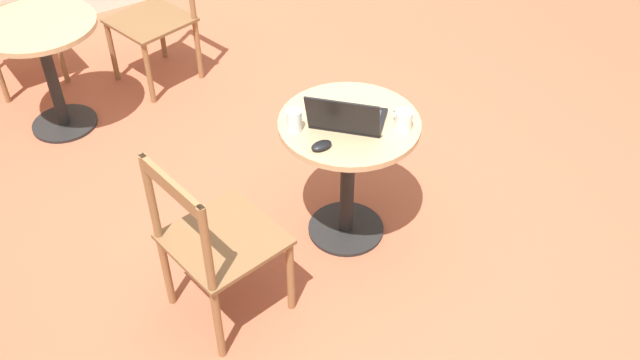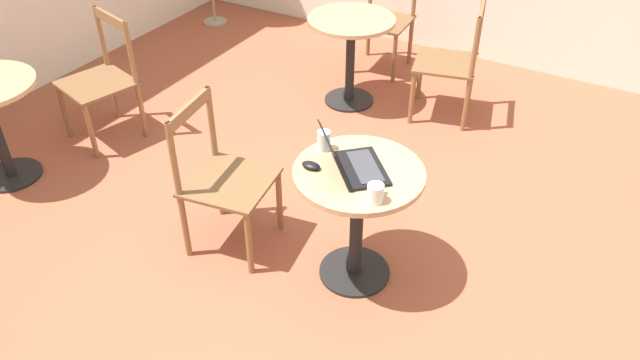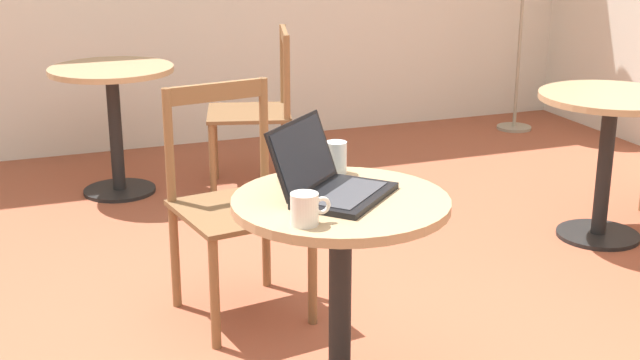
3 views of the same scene
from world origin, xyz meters
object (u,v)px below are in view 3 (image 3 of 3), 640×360
cafe_table_far (113,100)px  chair_far_right (257,111)px  mug (305,209)px  cafe_table_mid (608,132)px  drinking_glass (336,157)px  mouse (287,176)px  cafe_table_near (340,254)px  laptop (331,182)px  chair_near_back (236,204)px

cafe_table_far → chair_far_right: 0.78m
mug → chair_far_right: bearing=76.4°
cafe_table_mid → chair_far_right: chair_far_right is taller
drinking_glass → mug: bearing=-121.6°
chair_far_right → mouse: size_ratio=8.92×
cafe_table_near → laptop: laptop is taller
cafe_table_far → mouse: size_ratio=7.05×
cafe_table_mid → chair_near_back: 1.86m
mug → mouse: bearing=78.7°
cafe_table_far → drinking_glass: drinking_glass is taller
cafe_table_far → cafe_table_mid: bearing=-36.1°
cafe_table_far → chair_near_back: size_ratio=0.79×
laptop → drinking_glass: laptop is taller
cafe_table_mid → chair_near_back: bearing=-175.1°
laptop → drinking_glass: bearing=64.8°
chair_far_right → drinking_glass: (-0.32, -1.99, 0.31)m
cafe_table_mid → mug: size_ratio=6.04×
cafe_table_mid → drinking_glass: bearing=-157.2°
cafe_table_near → laptop: (-0.02, 0.03, 0.23)m
cafe_table_far → chair_near_back: bearing=-82.5°
cafe_table_near → cafe_table_mid: bearing=28.5°
cafe_table_far → chair_near_back: chair_near_back is taller
mouse → cafe_table_far: bearing=96.2°
cafe_table_far → laptop: 2.45m
cafe_table_mid → chair_near_back: chair_near_back is taller
drinking_glass → chair_far_right: bearing=80.7°
cafe_table_far → laptop: laptop is taller
cafe_table_mid → laptop: size_ratio=1.60×
chair_near_back → cafe_table_near: bearing=-81.3°
cafe_table_near → drinking_glass: bearing=71.5°
cafe_table_mid → cafe_table_far: same height
cafe_table_near → chair_far_right: chair_far_right is taller
chair_far_right → cafe_table_far: bearing=164.3°
laptop → mouse: bearing=112.3°
cafe_table_near → chair_near_back: size_ratio=0.79×
mouse → mug: 0.40m
cafe_table_mid → laptop: bearing=-152.5°
laptop → drinking_glass: size_ratio=4.18×
cafe_table_mid → laptop: 1.98m
drinking_glass → cafe_table_near: bearing=-108.5°
cafe_table_mid → drinking_glass: drinking_glass is taller
cafe_table_far → chair_far_right: (0.75, -0.21, -0.08)m
cafe_table_far → chair_near_back: 1.68m
cafe_table_near → mug: bearing=-135.4°
chair_far_right → cafe_table_near: bearing=-100.3°
laptop → chair_far_right: bearing=79.1°
cafe_table_far → laptop: (0.32, -2.42, 0.23)m
chair_near_back → laptop: bearing=-82.4°
chair_near_back → laptop: 0.82m
cafe_table_near → chair_far_right: bearing=79.7°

